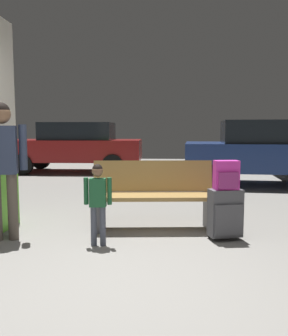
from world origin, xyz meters
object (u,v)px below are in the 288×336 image
child (98,196)px  parked_car_far (75,146)px  suitcase (225,213)px  adult (2,156)px  parked_car_near (273,151)px  backpack_bright (226,175)px  bench (153,195)px

child → parked_car_far: 7.26m
suitcase → adult: bearing=-175.7°
parked_car_near → parked_car_far: (-5.29, 2.32, 0.00)m
child → parked_car_near: 5.63m
child → parked_car_near: size_ratio=0.22×
backpack_bright → parked_car_far: 7.52m
child → parked_car_near: parked_car_near is taller
suitcase → child: size_ratio=0.65×
adult → parked_car_near: 6.25m
parked_car_near → suitcase: bearing=-112.0°
backpack_bright → child: 1.51m
parked_car_near → parked_car_far: same height
bench → suitcase: bearing=-26.8°
backpack_bright → suitcase: bearing=42.5°
suitcase → backpack_bright: 0.45m
bench → backpack_bright: backpack_bright is taller
backpack_bright → bench: bearing=153.1°
backpack_bright → parked_car_near: 4.65m
adult → backpack_bright: bearing=4.2°
parked_car_far → bench: bearing=-66.6°
bench → suitcase: bench is taller
suitcase → child: (-1.46, -0.32, 0.25)m
bench → suitcase: size_ratio=2.72×
adult → suitcase: bearing=4.3°
adult → parked_car_far: bearing=98.0°
bench → adult: adult is taller
parked_car_near → parked_car_far: size_ratio=1.02×
parked_car_near → child: bearing=-124.6°
suitcase → adult: adult is taller
bench → backpack_bright: (0.87, -0.44, 0.33)m
adult → child: bearing=-6.3°
backpack_bright → parked_car_near: size_ratio=0.08×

